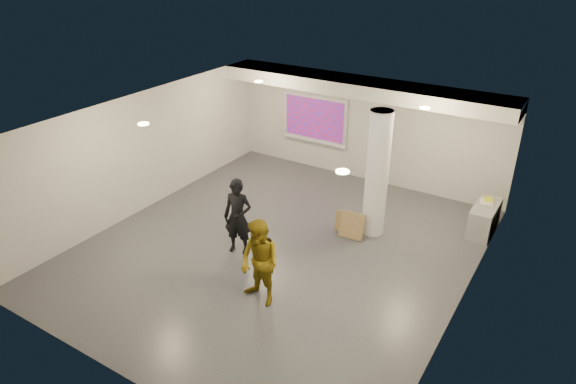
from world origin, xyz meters
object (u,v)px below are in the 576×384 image
Objects in this scene: man at (260,263)px; woman at (238,217)px; column at (377,174)px; projection_screen at (315,119)px; credenza at (484,218)px.

woman is at bearing 151.52° from man.
column is 4.08m from projection_screen.
column is 1.73× the size of woman.
projection_screen is at bearing 122.44° from man.
woman is at bearing -79.66° from projection_screen.
credenza is 0.70× the size of man.
column is 1.72× the size of man.
column is at bearing 31.23° from woman.
column is 2.86m from credenza.
man is at bearing -69.45° from projection_screen.
man is (-0.77, -3.56, -0.63)m from column.
man is (-2.99, -4.95, 0.52)m from credenza.
woman is 1.86m from man.
projection_screen is 5.13m from woman.
woman reaches higher than credenza.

